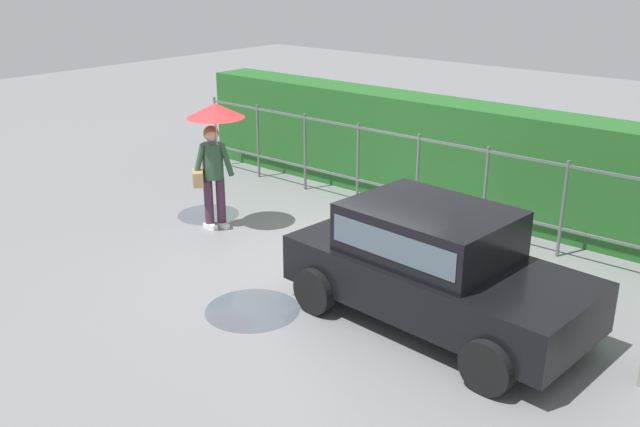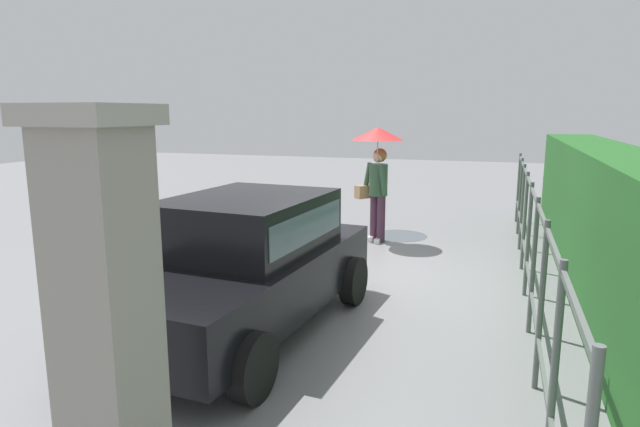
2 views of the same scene
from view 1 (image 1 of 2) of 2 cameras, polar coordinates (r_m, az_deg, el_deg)
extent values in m
plane|color=slate|center=(10.37, 0.79, -4.16)|extent=(40.00, 40.00, 0.00)
cube|color=black|center=(8.65, 9.44, -5.37)|extent=(3.81, 1.91, 0.60)
cube|color=black|center=(8.49, 8.84, -1.41)|extent=(2.00, 1.58, 0.60)
cube|color=#4C5B66|center=(8.49, 8.85, -1.29)|extent=(1.85, 1.59, 0.33)
cylinder|color=black|center=(8.90, 19.14, -7.53)|extent=(0.61, 0.22, 0.60)
cylinder|color=black|center=(7.58, 13.40, -12.02)|extent=(0.61, 0.22, 0.60)
cylinder|color=black|center=(10.06, 6.34, -3.23)|extent=(0.61, 0.22, 0.60)
cylinder|color=black|center=(8.91, -0.44, -6.30)|extent=(0.61, 0.22, 0.60)
cube|color=red|center=(10.05, 2.68, -0.50)|extent=(0.07, 0.20, 0.16)
cube|color=red|center=(9.31, -1.85, -2.19)|extent=(0.07, 0.20, 0.16)
cylinder|color=#47283D|center=(11.79, -8.04, 0.92)|extent=(0.15, 0.15, 0.86)
cylinder|color=#47283D|center=(11.77, -9.01, 0.84)|extent=(0.15, 0.15, 0.86)
cube|color=white|center=(11.86, -7.93, -0.96)|extent=(0.26, 0.10, 0.08)
cube|color=white|center=(11.85, -8.89, -1.03)|extent=(0.26, 0.10, 0.08)
cylinder|color=#2D4C33|center=(11.57, -8.71, 4.25)|extent=(0.34, 0.34, 0.58)
sphere|color=#DBAD89|center=(11.46, -8.82, 6.32)|extent=(0.22, 0.22, 0.22)
sphere|color=olive|center=(11.48, -8.84, 6.45)|extent=(0.25, 0.25, 0.25)
cylinder|color=#2D4C33|center=(11.50, -7.59, 4.36)|extent=(0.21, 0.23, 0.56)
cylinder|color=#2D4C33|center=(11.47, -9.78, 4.21)|extent=(0.21, 0.23, 0.56)
cylinder|color=#B2B2B7|center=(11.39, -8.36, 5.82)|extent=(0.02, 0.02, 0.77)
cone|color=red|center=(11.28, -8.49, 8.28)|extent=(0.93, 0.93, 0.23)
cube|color=tan|center=(11.51, -9.89, 2.85)|extent=(0.37, 0.33, 0.24)
cylinder|color=#59605B|center=(15.26, -8.45, 6.56)|extent=(0.05, 0.05, 1.50)
cylinder|color=#59605B|center=(14.35, -5.05, 5.85)|extent=(0.05, 0.05, 1.50)
cylinder|color=#59605B|center=(13.51, -1.22, 5.02)|extent=(0.05, 0.05, 1.50)
cylinder|color=#59605B|center=(12.74, 3.08, 4.05)|extent=(0.05, 0.05, 1.50)
cylinder|color=#59605B|center=(12.05, 7.90, 2.95)|extent=(0.05, 0.05, 1.50)
cylinder|color=#59605B|center=(11.46, 13.24, 1.69)|extent=(0.05, 0.05, 1.50)
cylinder|color=#59605B|center=(10.98, 19.10, 0.30)|extent=(0.05, 0.05, 1.50)
cube|color=#59605B|center=(11.87, 8.05, 6.04)|extent=(10.16, 0.03, 0.04)
cube|color=#59605B|center=(12.14, 7.83, 1.59)|extent=(10.16, 0.03, 0.04)
cube|color=#235B23|center=(12.80, 10.31, 4.76)|extent=(11.16, 0.90, 1.90)
cylinder|color=#4C545B|center=(9.13, -5.51, -7.79)|extent=(1.22, 1.22, 0.00)
cylinder|color=#4C545B|center=(12.52, -9.04, -0.06)|extent=(1.07, 1.07, 0.00)
camera|label=2|loc=(9.63, 45.94, 2.63)|focal=30.04mm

